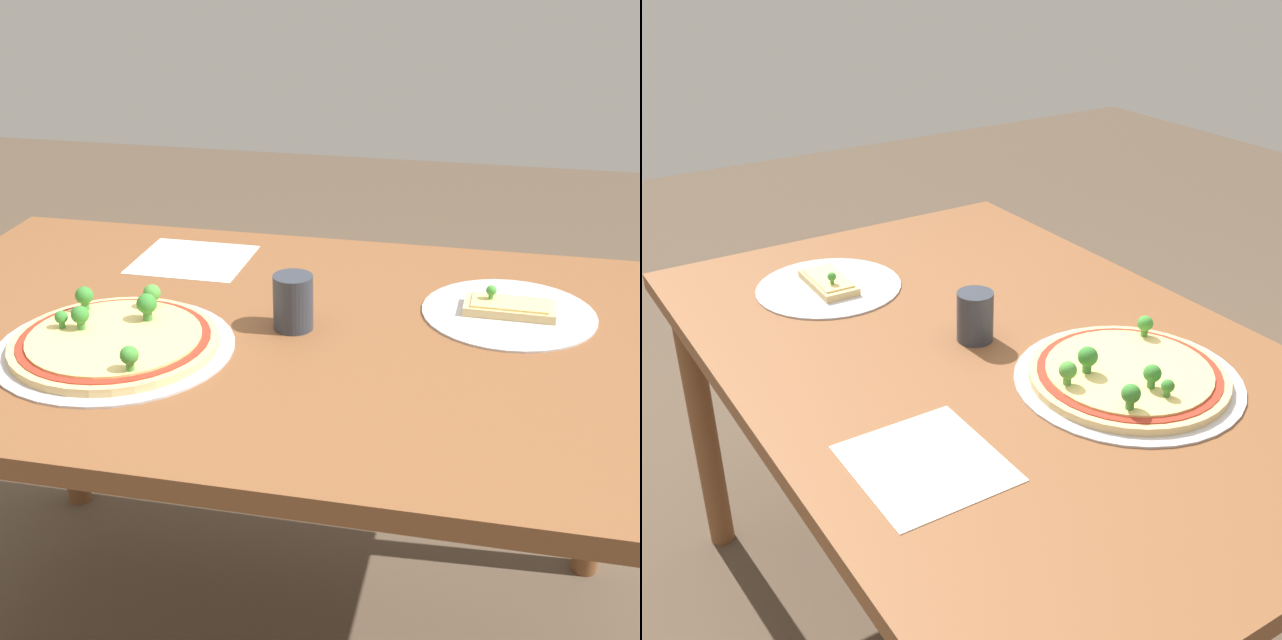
{
  "view_description": "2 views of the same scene",
  "coord_description": "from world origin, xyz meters",
  "views": [
    {
      "loc": [
        -0.39,
        1.34,
        1.41
      ],
      "look_at": [
        -0.09,
        -0.01,
        0.77
      ],
      "focal_mm": 50.0,
      "sensor_mm": 36.0,
      "label": 1
    },
    {
      "loc": [
        1.06,
        -0.74,
        1.48
      ],
      "look_at": [
        -0.09,
        -0.01,
        0.77
      ],
      "focal_mm": 45.0,
      "sensor_mm": 36.0,
      "label": 2
    }
  ],
  "objects": [
    {
      "name": "dining_table",
      "position": [
        0.0,
        0.0,
        0.67
      ],
      "size": [
        1.4,
        0.93,
        0.75
      ],
      "color": "brown",
      "rests_on": "ground_plane"
    },
    {
      "name": "pizza_tray_whole",
      "position": [
        0.22,
        0.13,
        0.77
      ],
      "size": [
        0.39,
        0.39,
        0.07
      ],
      "color": "#B7B7BC",
      "rests_on": "dining_table"
    },
    {
      "name": "pizza_tray_slice",
      "position": [
        -0.41,
        -0.14,
        0.76
      ],
      "size": [
        0.31,
        0.31,
        0.05
      ],
      "color": "#B7B7BC",
      "rests_on": "dining_table"
    },
    {
      "name": "drinking_cup",
      "position": [
        -0.05,
        -0.01,
        0.8
      ],
      "size": [
        0.07,
        0.07,
        0.1
      ],
      "primitive_type": "cylinder",
      "color": "#2D333D",
      "rests_on": "dining_table"
    },
    {
      "name": "paper_menu",
      "position": [
        0.23,
        -0.28,
        0.75
      ],
      "size": [
        0.23,
        0.21,
        0.0
      ],
      "primitive_type": "cube",
      "rotation": [
        0.0,
        0.0,
        -0.01
      ],
      "color": "white",
      "rests_on": "dining_table"
    }
  ]
}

